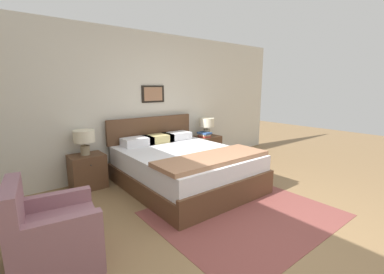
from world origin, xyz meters
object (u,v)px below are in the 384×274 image
Objects in this scene: armchair at (52,236)px; nightstand_near_window at (88,171)px; table_lamp_by_door at (207,124)px; bed at (184,166)px; nightstand_by_door at (207,148)px; table_lamp_near_window at (84,138)px.

armchair reaches higher than nightstand_near_window.
nightstand_near_window is 1.38× the size of table_lamp_by_door.
bed reaches higher than nightstand_near_window.
nightstand_near_window is at bearing 145.97° from bed.
bed reaches higher than nightstand_by_door.
table_lamp_near_window is (-1.28, 0.87, 0.50)m from bed.
table_lamp_near_window is 1.00× the size of table_lamp_by_door.
nightstand_by_door is at bearing -36.45° from table_lamp_by_door.
bed is 1.62m from table_lamp_by_door.
table_lamp_near_window reaches higher than nightstand_by_door.
table_lamp_near_window is (0.80, 1.73, 0.52)m from armchair.
nightstand_by_door is 2.62m from table_lamp_near_window.
table_lamp_by_door reaches higher than nightstand_near_window.
nightstand_near_window is at bearing -57.57° from table_lamp_near_window.
armchair is 1.53× the size of nightstand_near_window.
nightstand_near_window is 1.38× the size of table_lamp_near_window.
table_lamp_near_window is at bearing 122.43° from nightstand_near_window.
table_lamp_near_window reaches higher than armchair.
table_lamp_by_door is at bearing 125.02° from armchair.
bed is 2.25m from armchair.
nightstand_by_door is at bearing 124.82° from armchair.
table_lamp_by_door reaches higher than armchair.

